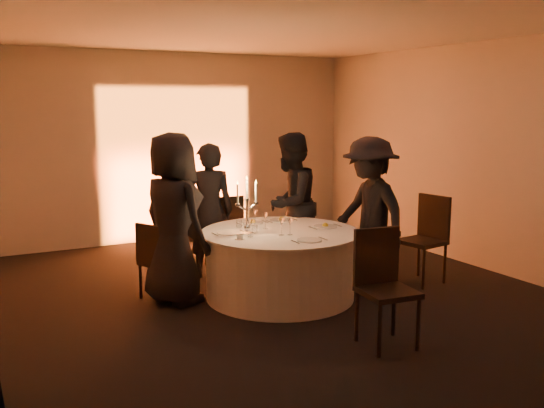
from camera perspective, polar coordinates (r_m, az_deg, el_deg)
name	(u,v)px	position (r m, az deg, el deg)	size (l,w,h in m)	color
floor	(280,297)	(7.03, 0.77, -8.72)	(7.00, 7.00, 0.00)	black
ceiling	(281,27)	(6.73, 0.82, 16.36)	(7.00, 7.00, 0.00)	silver
wall_back	(177,147)	(9.92, -8.92, 5.33)	(7.00, 7.00, 0.00)	#AFAAA3
wall_right	(478,156)	(8.55, 18.82, 4.31)	(7.00, 7.00, 0.00)	#AFAAA3
uplighter_fixture	(186,238)	(9.85, -8.14, -3.22)	(0.25, 0.12, 0.10)	black
banquet_table	(280,264)	(6.92, 0.77, -5.69)	(1.80, 1.80, 0.77)	black
chair_left	(156,257)	(6.93, -10.86, -4.92)	(0.52, 0.52, 0.88)	black
chair_back_left	(225,228)	(8.09, -4.43, -2.23)	(0.45, 0.45, 0.99)	black
chair_back_right	(298,228)	(8.29, 2.45, -2.28)	(0.55, 0.55, 0.91)	black
chair_right	(427,233)	(7.71, 14.37, -2.69)	(0.54, 0.54, 1.07)	black
chair_front	(383,279)	(5.66, 10.38, -7.00)	(0.51, 0.51, 1.06)	black
guest_left	(173,219)	(6.71, -9.28, -1.38)	(0.92, 0.60, 1.89)	black
guest_back_left	(209,211)	(7.67, -5.94, -0.63)	(0.62, 0.41, 1.71)	black
guest_back_right	(290,203)	(7.83, 1.73, 0.05)	(0.89, 0.69, 1.83)	black
guest_right	(369,211)	(7.41, 9.15, -0.70)	(1.16, 0.67, 1.80)	black
plate_left	(229,233)	(6.72, -4.06, -2.72)	(0.36, 0.27, 0.01)	white
plate_back_left	(253,222)	(7.26, -1.85, -1.69)	(0.36, 0.25, 0.08)	white
plate_back_right	(281,220)	(7.41, 0.89, -1.47)	(0.36, 0.29, 0.08)	white
plate_right	(325,226)	(7.07, 5.04, -2.04)	(0.36, 0.27, 0.08)	white
plate_front	(309,240)	(6.35, 3.53, -3.42)	(0.36, 0.26, 0.01)	white
coffee_cup	(240,237)	(6.42, -3.04, -3.08)	(0.11, 0.11, 0.07)	white
candelabra	(247,214)	(6.62, -2.37, -0.96)	(0.27, 0.13, 0.65)	white
wine_glass_a	(255,214)	(7.10, -1.62, -0.96)	(0.07, 0.07, 0.19)	silver
wine_glass_b	(265,217)	(6.92, -0.63, -1.23)	(0.07, 0.07, 0.19)	silver
wine_glass_c	(282,223)	(6.58, 0.90, -1.79)	(0.07, 0.07, 0.19)	silver
wine_glass_d	(250,224)	(6.50, -2.08, -1.94)	(0.07, 0.07, 0.19)	silver
wine_glass_e	(290,223)	(6.60, 1.71, -1.76)	(0.07, 0.07, 0.19)	silver
tumbler_a	(239,224)	(7.02, -3.12, -1.86)	(0.07, 0.07, 0.09)	silver
tumbler_b	(255,229)	(6.72, -1.65, -2.37)	(0.07, 0.07, 0.09)	silver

